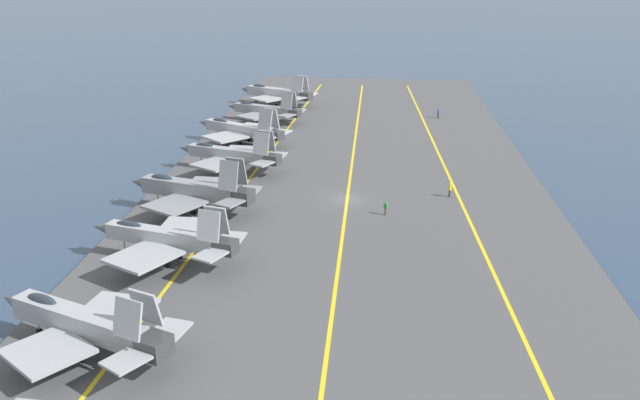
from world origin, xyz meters
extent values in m
plane|color=#2D425B|center=(0.00, 0.00, 0.00)|extent=(2000.00, 2000.00, 0.00)
cube|color=#4C4C4F|center=(0.00, 0.00, 0.20)|extent=(176.19, 50.26, 0.40)
cube|color=yellow|center=(0.00, -13.82, 0.40)|extent=(158.44, 7.16, 0.01)
cube|color=yellow|center=(0.00, 0.00, 0.40)|extent=(158.57, 0.36, 0.01)
cube|color=yellow|center=(0.00, 13.82, 0.40)|extent=(158.37, 8.79, 0.01)
cube|color=#9EA3A8|center=(-35.45, 18.48, 2.83)|extent=(6.44, 11.96, 1.76)
cone|color=#5B5E60|center=(-32.64, 25.03, 2.83)|extent=(2.45, 2.79, 1.67)
cube|color=#38383A|center=(-38.32, 11.78, 2.83)|extent=(2.64, 2.62, 1.50)
ellipsoid|color=#232D38|center=(-33.98, 21.91, 3.67)|extent=(2.06, 3.12, 0.97)
cube|color=#9EA3A8|center=(-38.68, 19.42, 2.26)|extent=(7.13, 7.20, 0.28)
cube|color=#9EA3A8|center=(-32.54, 16.78, 2.26)|extent=(5.71, 6.02, 0.28)
cube|color=#9EA3A8|center=(-38.64, 13.36, 5.11)|extent=(1.71, 2.47, 2.76)
cube|color=#9EA3A8|center=(-36.95, 12.64, 5.11)|extent=(1.71, 2.47, 2.76)
cube|color=#9EA3A8|center=(-40.22, 13.14, 2.83)|extent=(3.61, 3.47, 0.20)
cube|color=#9EA3A8|center=(-36.02, 11.34, 2.83)|extent=(3.26, 2.90, 0.20)
cylinder|color=#B2B2B7|center=(-33.65, 22.67, 1.17)|extent=(0.16, 0.16, 1.55)
cylinder|color=black|center=(-33.65, 22.67, 0.70)|extent=(0.44, 0.64, 0.60)
cylinder|color=#B2B2B7|center=(-37.07, 17.82, 1.17)|extent=(0.16, 0.16, 1.55)
cylinder|color=black|center=(-37.07, 17.82, 0.70)|extent=(0.44, 0.64, 0.60)
cylinder|color=#B2B2B7|center=(-34.80, 16.85, 1.17)|extent=(0.16, 0.16, 1.55)
cylinder|color=black|center=(-34.80, 16.85, 0.70)|extent=(0.44, 0.64, 0.60)
cube|color=#9EA3A8|center=(-19.51, 17.11, 3.04)|extent=(4.63, 11.76, 1.52)
cone|color=#5B5E60|center=(-17.68, 23.71, 3.04)|extent=(1.99, 2.54, 1.44)
cube|color=#38383A|center=(-21.40, 10.35, 3.04)|extent=(2.19, 2.31, 1.29)
ellipsoid|color=#232D38|center=(-18.55, 20.56, 3.76)|extent=(1.57, 2.99, 0.83)
cube|color=#9EA3A8|center=(-23.12, 17.70, 2.55)|extent=(7.52, 7.27, 0.28)
cube|color=#9EA3A8|center=(-16.12, 15.75, 2.55)|extent=(5.89, 5.25, 0.28)
cube|color=#9EA3A8|center=(-21.82, 11.79, 5.25)|extent=(1.46, 2.39, 2.87)
cube|color=#9EA3A8|center=(-20.29, 11.37, 5.25)|extent=(1.46, 2.39, 2.87)
cube|color=#9EA3A8|center=(-23.35, 11.39, 3.04)|extent=(3.49, 3.22, 0.20)
cube|color=#9EA3A8|center=(-19.19, 10.23, 3.04)|extent=(3.00, 2.49, 0.20)
cylinder|color=#B2B2B7|center=(-18.34, 21.33, 1.34)|extent=(0.16, 0.16, 1.88)
cylinder|color=black|center=(-18.34, 21.33, 0.70)|extent=(0.37, 0.64, 0.60)
cylinder|color=#B2B2B7|center=(-20.86, 16.24, 1.34)|extent=(0.16, 0.16, 1.88)
cylinder|color=black|center=(-20.86, 16.24, 0.70)|extent=(0.37, 0.64, 0.60)
cylinder|color=#B2B2B7|center=(-18.81, 15.67, 1.34)|extent=(0.16, 0.16, 1.88)
cylinder|color=black|center=(-18.81, 15.67, 0.70)|extent=(0.37, 0.64, 0.60)
cube|color=gray|center=(-5.29, 18.18, 3.03)|extent=(5.31, 12.02, 1.84)
cone|color=#5B5E60|center=(-3.23, 24.85, 3.03)|extent=(2.34, 2.69, 1.75)
cube|color=#38383A|center=(-7.40, 11.35, 3.03)|extent=(2.60, 2.49, 1.56)
ellipsoid|color=#232D38|center=(-4.21, 21.67, 3.91)|extent=(1.83, 3.09, 1.01)
cube|color=gray|center=(-8.95, 18.89, 2.43)|extent=(7.46, 7.33, 0.28)
cube|color=gray|center=(-1.87, 16.70, 2.43)|extent=(5.85, 5.50, 0.28)
cube|color=gray|center=(-7.94, 12.88, 5.63)|extent=(1.64, 2.47, 3.31)
cube|color=gray|center=(-6.10, 12.31, 5.63)|extent=(1.64, 2.47, 3.31)
cube|color=gray|center=(-9.48, 12.50, 3.03)|extent=(3.53, 3.30, 0.20)
cube|color=gray|center=(-5.04, 11.13, 3.03)|extent=(3.06, 2.61, 0.20)
cylinder|color=#B2B2B7|center=(-3.97, 22.45, 1.26)|extent=(0.16, 0.16, 1.71)
cylinder|color=black|center=(-3.97, 22.45, 0.70)|extent=(0.39, 0.64, 0.60)
cylinder|color=#B2B2B7|center=(-6.88, 17.40, 1.26)|extent=(0.16, 0.16, 1.71)
cylinder|color=black|center=(-6.88, 17.40, 0.70)|extent=(0.39, 0.64, 0.60)
cylinder|color=#B2B2B7|center=(-4.42, 16.63, 1.26)|extent=(0.16, 0.16, 1.71)
cylinder|color=black|center=(-4.42, 16.63, 0.70)|extent=(0.39, 0.64, 0.60)
cube|color=#93999E|center=(10.55, 17.06, 2.85)|extent=(5.35, 11.74, 1.54)
cone|color=#5B5E60|center=(12.81, 23.59, 2.85)|extent=(2.12, 2.60, 1.46)
cube|color=#38383A|center=(8.23, 10.37, 2.85)|extent=(2.30, 2.40, 1.31)
ellipsoid|color=#232D38|center=(11.73, 20.47, 3.58)|extent=(1.75, 3.01, 0.85)
cube|color=#93999E|center=(7.16, 17.80, 2.35)|extent=(7.29, 7.23, 0.28)
cube|color=#93999E|center=(13.67, 15.55, 2.35)|extent=(5.78, 5.60, 0.28)
cube|color=#93999E|center=(7.89, 11.85, 5.12)|extent=(1.61, 2.43, 2.96)
cube|color=#93999E|center=(9.42, 11.32, 5.12)|extent=(1.61, 2.43, 2.96)
cube|color=#93999E|center=(6.34, 11.54, 2.85)|extent=(3.54, 3.33, 0.20)
cube|color=#93999E|center=(10.44, 10.12, 2.85)|extent=(3.12, 2.66, 0.20)
cylinder|color=#B2B2B7|center=(11.99, 21.23, 1.24)|extent=(0.16, 0.16, 1.68)
cylinder|color=black|center=(11.99, 21.23, 0.70)|extent=(0.40, 0.64, 0.60)
cylinder|color=#B2B2B7|center=(9.14, 16.27, 1.24)|extent=(0.16, 0.16, 1.68)
cylinder|color=black|center=(9.14, 16.27, 0.70)|extent=(0.40, 0.64, 0.60)
cylinder|color=#B2B2B7|center=(11.17, 15.56, 1.24)|extent=(0.16, 0.16, 1.68)
cylinder|color=black|center=(11.17, 15.56, 0.70)|extent=(0.40, 0.64, 0.60)
cube|color=#A8AAAF|center=(25.90, 18.58, 2.61)|extent=(7.57, 11.84, 1.59)
cone|color=#5B5E60|center=(29.50, 25.01, 2.61)|extent=(2.48, 2.83, 1.51)
cube|color=#38383A|center=(22.23, 12.00, 2.61)|extent=(2.59, 2.68, 1.35)
ellipsoid|color=#232D38|center=(27.78, 21.94, 3.36)|extent=(2.27, 3.12, 0.87)
cube|color=#A8AAAF|center=(22.60, 19.94, 2.10)|extent=(7.77, 7.77, 0.28)
cube|color=#A8AAAF|center=(28.79, 16.48, 2.10)|extent=(6.75, 6.73, 0.28)
cube|color=#A8AAAF|center=(22.17, 13.60, 4.99)|extent=(2.01, 2.56, 3.12)
cube|color=#A8AAAF|center=(23.62, 12.79, 4.99)|extent=(2.01, 2.56, 3.12)
cube|color=#A8AAAF|center=(20.56, 13.52, 2.61)|extent=(3.69, 3.63, 0.20)
cube|color=#A8AAAF|center=(24.39, 11.38, 2.61)|extent=(3.43, 3.19, 0.20)
cylinder|color=#B2B2B7|center=(28.20, 22.69, 1.11)|extent=(0.16, 0.16, 1.42)
cylinder|color=black|center=(28.20, 22.69, 0.70)|extent=(0.48, 0.63, 0.60)
cylinder|color=#B2B2B7|center=(24.31, 18.00, 1.11)|extent=(0.16, 0.16, 1.42)
cylinder|color=black|center=(24.31, 18.00, 0.70)|extent=(0.48, 0.63, 0.60)
cylinder|color=#B2B2B7|center=(26.25, 16.92, 1.11)|extent=(0.16, 0.16, 1.42)
cylinder|color=black|center=(26.25, 16.92, 0.70)|extent=(0.48, 0.63, 0.60)
cube|color=gray|center=(40.69, 17.08, 2.58)|extent=(5.56, 10.93, 1.52)
cone|color=#5B5E60|center=(43.11, 23.10, 2.58)|extent=(2.13, 2.50, 1.44)
cube|color=#38383A|center=(38.22, 10.92, 2.58)|extent=(2.30, 2.33, 1.29)
ellipsoid|color=#232D38|center=(41.96, 20.23, 3.30)|extent=(1.79, 2.83, 0.84)
cube|color=gray|center=(37.56, 17.93, 2.09)|extent=(6.82, 6.80, 0.28)
cube|color=gray|center=(43.54, 15.53, 2.09)|extent=(5.53, 5.45, 0.28)
cube|color=gray|center=(37.93, 12.33, 4.75)|extent=(1.60, 2.29, 2.79)
cube|color=gray|center=(39.41, 11.74, 4.75)|extent=(1.60, 2.29, 2.79)
cube|color=gray|center=(36.39, 12.14, 2.58)|extent=(3.49, 3.27, 0.20)
cube|color=gray|center=(40.40, 10.53, 2.58)|extent=(3.17, 2.64, 0.20)
cylinder|color=#B2B2B7|center=(42.24, 20.93, 1.11)|extent=(0.16, 0.16, 1.42)
cylinder|color=black|center=(42.24, 20.93, 0.70)|extent=(0.43, 0.64, 0.60)
cylinder|color=#B2B2B7|center=(39.29, 16.42, 1.11)|extent=(0.16, 0.16, 1.42)
cylinder|color=black|center=(39.29, 16.42, 0.70)|extent=(0.43, 0.64, 0.60)
cylinder|color=#B2B2B7|center=(41.26, 15.63, 1.11)|extent=(0.16, 0.16, 1.42)
cylinder|color=black|center=(41.26, 15.63, 0.70)|extent=(0.43, 0.64, 0.60)
cube|color=#A8AAAF|center=(55.63, 17.06, 2.84)|extent=(7.07, 12.02, 1.80)
cone|color=#5B5E60|center=(58.80, 23.59, 2.84)|extent=(2.57, 2.87, 1.71)
cube|color=#38383A|center=(52.40, 10.38, 2.84)|extent=(2.75, 2.73, 1.53)
ellipsoid|color=#232D38|center=(57.29, 20.48, 3.70)|extent=(2.22, 3.17, 0.99)
cube|color=#A8AAAF|center=(52.41, 18.15, 2.25)|extent=(7.26, 7.32, 0.28)
cube|color=#A8AAAF|center=(58.49, 15.21, 2.25)|extent=(5.95, 6.30, 0.28)
cube|color=#A8AAAF|center=(52.13, 12.01, 5.21)|extent=(1.84, 2.52, 2.90)
cube|color=#A8AAAF|center=(53.84, 11.18, 5.21)|extent=(1.84, 2.52, 2.90)
cube|color=#A8AAAF|center=(50.55, 11.84, 2.84)|extent=(3.65, 3.55, 0.20)
cube|color=#A8AAAF|center=(54.69, 9.83, 2.84)|extent=(3.34, 3.04, 0.20)
cylinder|color=#B2B2B7|center=(57.66, 21.24, 1.17)|extent=(0.16, 0.16, 1.54)
cylinder|color=black|center=(57.66, 21.24, 0.70)|extent=(0.46, 0.64, 0.60)
cylinder|color=#B2B2B7|center=(53.95, 16.47, 1.17)|extent=(0.16, 0.16, 1.54)
cylinder|color=black|center=(53.95, 16.47, 0.70)|extent=(0.46, 0.64, 0.60)
cylinder|color=#B2B2B7|center=(56.22, 15.37, 1.17)|extent=(0.16, 0.16, 1.54)
cylinder|color=black|center=(56.22, 15.37, 0.70)|extent=(0.46, 0.64, 0.60)
cylinder|color=#232328|center=(46.08, -14.77, 0.84)|extent=(0.24, 0.24, 0.88)
cube|color=#284CB2|center=(46.08, -14.77, 1.55)|extent=(0.46, 0.42, 0.54)
sphere|color=beige|center=(46.08, -14.77, 1.95)|extent=(0.22, 0.22, 0.22)
sphere|color=#284CB2|center=(46.08, -14.77, 2.01)|extent=(0.24, 0.24, 0.24)
cylinder|color=#4C473D|center=(-4.92, -4.63, 0.81)|extent=(0.24, 0.24, 0.83)
cube|color=green|center=(-4.92, -4.63, 1.50)|extent=(0.40, 0.46, 0.55)
sphere|color=tan|center=(-4.92, -4.63, 1.91)|extent=(0.22, 0.22, 0.22)
sphere|color=green|center=(-4.92, -4.63, 1.97)|extent=(0.24, 0.24, 0.24)
cylinder|color=#383328|center=(2.01, -12.59, 0.84)|extent=(0.24, 0.24, 0.88)
cube|color=yellow|center=(2.01, -12.59, 1.58)|extent=(0.46, 0.43, 0.61)
sphere|color=#9E7051|center=(2.01, -12.59, 2.02)|extent=(0.22, 0.22, 0.22)
sphere|color=yellow|center=(2.01, -12.59, 2.08)|extent=(0.24, 0.24, 0.24)
camera|label=1|loc=(-78.15, -3.09, 28.36)|focal=38.00mm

